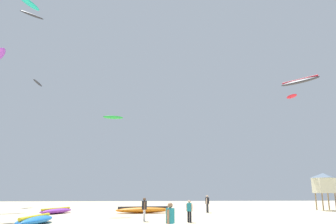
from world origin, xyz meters
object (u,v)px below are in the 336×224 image
(person_midground, at_px, (144,207))
(kite_aloft_3, at_px, (113,117))
(person_right, at_px, (189,209))
(kite_grounded_far, at_px, (35,220))
(kite_aloft_0, at_px, (28,2))
(kite_grounded_near, at_px, (56,211))
(kite_aloft_2, at_px, (32,15))
(lifeguard_tower, at_px, (324,183))
(person_foreground, at_px, (170,220))
(person_left, at_px, (207,202))
(kite_grounded_mid, at_px, (143,210))
(kite_aloft_6, at_px, (292,96))
(kite_aloft_5, at_px, (38,83))
(kite_aloft_1, at_px, (300,81))

(person_midground, height_order, kite_aloft_3, kite_aloft_3)
(person_right, distance_m, kite_grounded_far, 10.55)
(kite_grounded_far, relative_size, kite_aloft_0, 1.42)
(kite_grounded_near, relative_size, kite_aloft_2, 1.40)
(kite_grounded_near, relative_size, lifeguard_tower, 1.15)
(kite_grounded_near, height_order, kite_aloft_0, kite_aloft_0)
(lifeguard_tower, distance_m, kite_aloft_2, 45.71)
(person_foreground, xyz_separation_m, kite_aloft_3, (-4.34, 18.17, 8.33))
(person_left, height_order, kite_grounded_mid, person_left)
(lifeguard_tower, relative_size, kite_aloft_3, 1.99)
(kite_grounded_mid, bearing_deg, kite_grounded_far, -123.42)
(kite_grounded_near, height_order, kite_aloft_6, kite_aloft_6)
(kite_grounded_near, relative_size, kite_aloft_5, 1.35)
(lifeguard_tower, xyz_separation_m, kite_aloft_0, (-33.30, -4.62, 18.82))
(kite_aloft_6, bearing_deg, kite_aloft_3, -156.39)
(kite_aloft_1, xyz_separation_m, kite_aloft_5, (-33.91, 20.36, 5.61))
(kite_grounded_mid, height_order, kite_aloft_2, kite_aloft_2)
(kite_aloft_2, relative_size, kite_aloft_5, 0.96)
(kite_aloft_0, bearing_deg, kite_aloft_2, 107.79)
(person_midground, distance_m, kite_aloft_0, 25.61)
(person_right, distance_m, kite_grounded_mid, 10.53)
(kite_grounded_mid, xyz_separation_m, lifeguard_tower, (20.65, 3.36, 2.74))
(kite_grounded_far, distance_m, kite_aloft_5, 36.67)
(person_foreground, distance_m, lifeguard_tower, 30.29)
(lifeguard_tower, height_order, kite_aloft_1, kite_aloft_1)
(person_midground, relative_size, kite_grounded_mid, 0.30)
(person_foreground, bearing_deg, kite_aloft_0, -24.50)
(person_right, relative_size, kite_grounded_near, 0.32)
(person_foreground, height_order, kite_aloft_3, kite_aloft_3)
(person_foreground, height_order, lifeguard_tower, lifeguard_tower)
(person_foreground, relative_size, kite_aloft_1, 0.42)
(kite_aloft_0, bearing_deg, person_right, -28.64)
(kite_grounded_far, height_order, kite_aloft_0, kite_aloft_0)
(kite_grounded_near, height_order, kite_aloft_1, kite_aloft_1)
(person_right, relative_size, kite_aloft_6, 0.73)
(person_midground, xyz_separation_m, kite_aloft_6, (20.01, 17.42, 13.80))
(kite_grounded_mid, height_order, lifeguard_tower, lifeguard_tower)
(kite_aloft_1, bearing_deg, person_left, 168.72)
(person_midground, height_order, person_left, person_left)
(kite_aloft_1, xyz_separation_m, kite_aloft_2, (-33.41, 13.60, 13.99))
(kite_aloft_0, bearing_deg, lifeguard_tower, 7.90)
(kite_grounded_far, bearing_deg, kite_grounded_mid, 56.58)
(kite_aloft_3, bearing_deg, kite_grounded_far, -113.47)
(person_left, bearing_deg, kite_aloft_1, 17.70)
(person_right, height_order, kite_aloft_5, kite_aloft_5)
(kite_aloft_1, relative_size, kite_aloft_6, 1.92)
(person_foreground, relative_size, lifeguard_tower, 0.41)
(kite_grounded_near, height_order, kite_aloft_2, kite_aloft_2)
(kite_grounded_far, height_order, kite_aloft_5, kite_aloft_5)
(kite_grounded_far, height_order, kite_aloft_3, kite_aloft_3)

